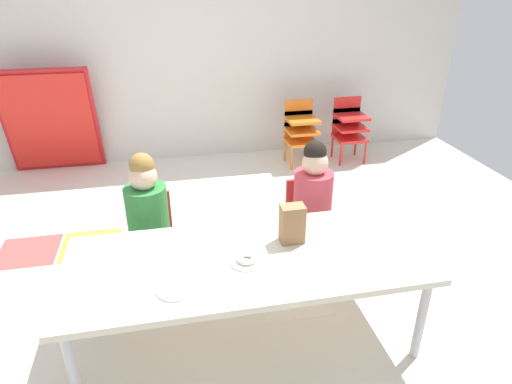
% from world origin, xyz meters
% --- Properties ---
extents(ground_plane, '(6.20, 4.41, 0.02)m').
position_xyz_m(ground_plane, '(-0.01, -0.00, -0.01)').
color(ground_plane, silver).
extents(back_wall, '(6.20, 0.10, 2.47)m').
position_xyz_m(back_wall, '(0.00, 2.21, 1.23)').
color(back_wall, beige).
rests_on(back_wall, ground_plane).
extents(craft_table, '(1.88, 0.78, 0.54)m').
position_xyz_m(craft_table, '(0.10, -0.72, 0.50)').
color(craft_table, beige).
rests_on(craft_table, ground_plane).
extents(seated_child_near_camera, '(0.32, 0.31, 0.92)m').
position_xyz_m(seated_child_near_camera, '(-0.41, -0.10, 0.55)').
color(seated_child_near_camera, red).
rests_on(seated_child_near_camera, ground_plane).
extents(seated_child_middle_seat, '(0.32, 0.31, 0.92)m').
position_xyz_m(seated_child_middle_seat, '(0.67, -0.10, 0.55)').
color(seated_child_middle_seat, red).
rests_on(seated_child_middle_seat, ground_plane).
extents(kid_chair_orange_stack, '(0.32, 0.30, 0.68)m').
position_xyz_m(kid_chair_orange_stack, '(1.15, 1.72, 0.40)').
color(kid_chair_orange_stack, orange).
rests_on(kid_chair_orange_stack, ground_plane).
extents(kid_chair_red_stack, '(0.32, 0.30, 0.68)m').
position_xyz_m(kid_chair_red_stack, '(1.70, 1.72, 0.40)').
color(kid_chair_red_stack, red).
rests_on(kid_chair_red_stack, ground_plane).
extents(folded_activity_table, '(0.90, 0.29, 1.09)m').
position_xyz_m(folded_activity_table, '(-1.39, 2.01, 0.54)').
color(folded_activity_table, red).
rests_on(folded_activity_table, ground_plane).
extents(paper_bag_brown, '(0.13, 0.09, 0.22)m').
position_xyz_m(paper_bag_brown, '(0.38, -0.62, 0.65)').
color(paper_bag_brown, '#9E754C').
rests_on(paper_bag_brown, craft_table).
extents(paper_plate_near_edge, '(0.18, 0.18, 0.01)m').
position_xyz_m(paper_plate_near_edge, '(0.09, -0.77, 0.54)').
color(paper_plate_near_edge, white).
rests_on(paper_plate_near_edge, craft_table).
extents(paper_plate_center_table, '(0.18, 0.18, 0.01)m').
position_xyz_m(paper_plate_center_table, '(-0.28, -0.92, 0.54)').
color(paper_plate_center_table, white).
rests_on(paper_plate_center_table, craft_table).
extents(donut_powdered_on_plate, '(0.10, 0.10, 0.03)m').
position_xyz_m(donut_powdered_on_plate, '(0.09, -0.77, 0.56)').
color(donut_powdered_on_plate, white).
rests_on(donut_powdered_on_plate, craft_table).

